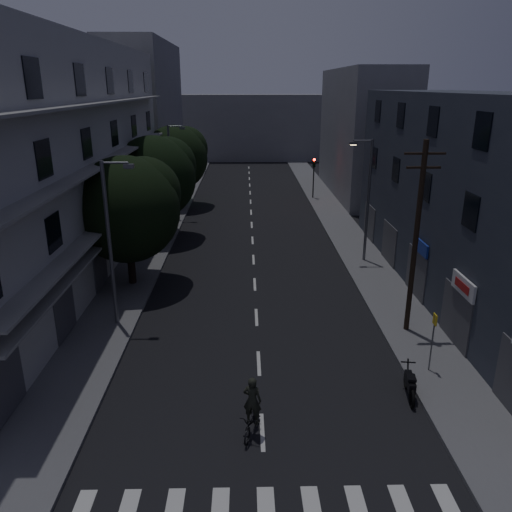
{
  "coord_description": "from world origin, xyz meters",
  "views": [
    {
      "loc": [
        -0.53,
        -12.29,
        11.32
      ],
      "look_at": [
        0.0,
        12.0,
        3.0
      ],
      "focal_mm": 35.0,
      "sensor_mm": 36.0,
      "label": 1
    }
  ],
  "objects_px": {
    "motorcycle": "(410,385)",
    "cyclist": "(252,415)",
    "bus_stop_sign": "(433,332)",
    "utility_pole": "(416,236)"
  },
  "relations": [
    {
      "from": "utility_pole",
      "to": "bus_stop_sign",
      "type": "height_order",
      "value": "utility_pole"
    },
    {
      "from": "utility_pole",
      "to": "cyclist",
      "type": "height_order",
      "value": "utility_pole"
    },
    {
      "from": "bus_stop_sign",
      "to": "cyclist",
      "type": "relative_size",
      "value": 1.15
    },
    {
      "from": "bus_stop_sign",
      "to": "cyclist",
      "type": "distance_m",
      "value": 8.31
    },
    {
      "from": "bus_stop_sign",
      "to": "motorcycle",
      "type": "distance_m",
      "value": 2.52
    },
    {
      "from": "motorcycle",
      "to": "bus_stop_sign",
      "type": "bearing_deg",
      "value": 58.46
    },
    {
      "from": "bus_stop_sign",
      "to": "cyclist",
      "type": "xyz_separation_m",
      "value": [
        -7.38,
        -3.65,
        -1.15
      ]
    },
    {
      "from": "bus_stop_sign",
      "to": "motorcycle",
      "type": "relative_size",
      "value": 1.28
    },
    {
      "from": "motorcycle",
      "to": "cyclist",
      "type": "relative_size",
      "value": 0.9
    },
    {
      "from": "motorcycle",
      "to": "cyclist",
      "type": "xyz_separation_m",
      "value": [
        -6.04,
        -2.03,
        0.24
      ]
    }
  ]
}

